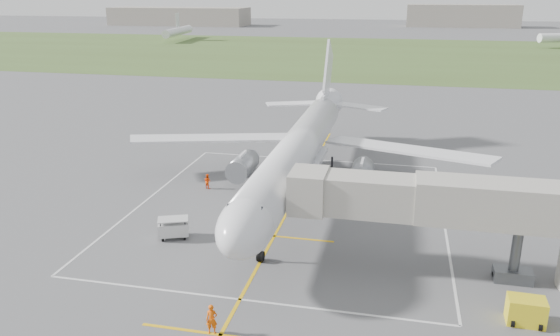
% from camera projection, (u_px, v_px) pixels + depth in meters
% --- Properties ---
extents(ground, '(700.00, 700.00, 0.00)m').
position_uv_depth(ground, '(297.00, 194.00, 54.61)').
color(ground, '#525254').
rests_on(ground, ground).
extents(grass_strip, '(700.00, 120.00, 0.02)m').
position_uv_depth(grass_strip, '(373.00, 54.00, 175.25)').
color(grass_strip, '#3F5625').
rests_on(grass_strip, ground).
extents(apron_markings, '(28.20, 60.00, 0.01)m').
position_uv_depth(apron_markings, '(285.00, 217.00, 49.21)').
color(apron_markings, '#E1AA0D').
rests_on(apron_markings, ground).
extents(airliner, '(38.93, 46.75, 13.52)m').
position_uv_depth(airliner, '(299.00, 150.00, 53.95)').
color(airliner, silver).
rests_on(airliner, ground).
extents(jet_bridge, '(23.40, 5.00, 7.20)m').
position_uv_depth(jet_bridge, '(485.00, 216.00, 37.37)').
color(jet_bridge, '#9E9B8F').
rests_on(jet_bridge, ground).
extents(gpu_unit, '(2.26, 1.64, 1.66)m').
position_uv_depth(gpu_unit, '(526.00, 311.00, 33.27)').
color(gpu_unit, yellow).
rests_on(gpu_unit, ground).
extents(baggage_cart, '(2.81, 2.25, 1.70)m').
position_uv_depth(baggage_cart, '(173.00, 228.00, 44.80)').
color(baggage_cart, silver).
rests_on(baggage_cart, ground).
extents(ramp_worker_nose, '(0.76, 0.59, 1.87)m').
position_uv_depth(ramp_worker_nose, '(212.00, 319.00, 32.24)').
color(ramp_worker_nose, '#DA5106').
rests_on(ramp_worker_nose, ground).
extents(ramp_worker_wing, '(0.94, 0.86, 1.55)m').
position_uv_depth(ramp_worker_wing, '(208.00, 181.00, 56.08)').
color(ramp_worker_wing, '#FF4A08').
rests_on(ramp_worker_wing, ground).
extents(distant_hangars, '(345.00, 49.00, 12.00)m').
position_uv_depth(distant_hangars, '(358.00, 17.00, 302.44)').
color(distant_hangars, gray).
rests_on(distant_hangars, ground).
extents(distant_aircraft, '(170.43, 32.16, 8.85)m').
position_uv_depth(distant_aircraft, '(366.00, 34.00, 208.15)').
color(distant_aircraft, silver).
rests_on(distant_aircraft, ground).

